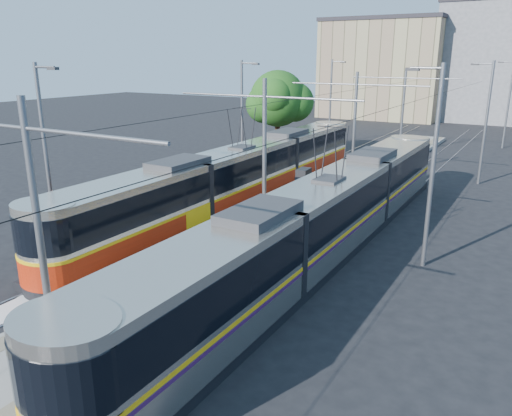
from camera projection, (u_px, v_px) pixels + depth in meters
The scene contains 13 objects.
ground at pixel (151, 300), 17.51m from camera, with size 160.00×160.00×0.00m, color black.
platform at pixel (335, 190), 31.47m from camera, with size 4.00×50.00×0.30m, color gray.
tactile_strip_left at pixel (314, 185), 32.13m from camera, with size 0.70×50.00×0.01m, color gray.
tactile_strip_right at pixel (357, 191), 30.72m from camera, with size 0.70×50.00×0.01m, color gray.
rails at pixel (335, 192), 31.51m from camera, with size 8.71×70.00×0.03m.
track_arrow at pixel (10, 310), 16.79m from camera, with size 1.20×5.00×0.01m, color silver.
tram_left at pixel (242, 176), 28.46m from camera, with size 2.43×28.00×5.50m.
tram_right at pixel (328, 213), 21.06m from camera, with size 2.43×28.57×5.50m.
catenary at pixel (319, 126), 27.86m from camera, with size 9.20×70.00×7.00m.
street_lamps at pixel (360, 119), 33.60m from camera, with size 15.18×38.22×8.00m.
shelter at pixel (303, 188), 26.86m from camera, with size 0.67×1.03×2.19m.
tree at pixel (282, 100), 40.38m from camera, with size 4.97×4.60×7.23m.
building_left at pixel (386, 69), 69.88m from camera, with size 16.32×12.24×13.31m.
Camera 1 is at (11.23, -11.74, 8.18)m, focal length 35.00 mm.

